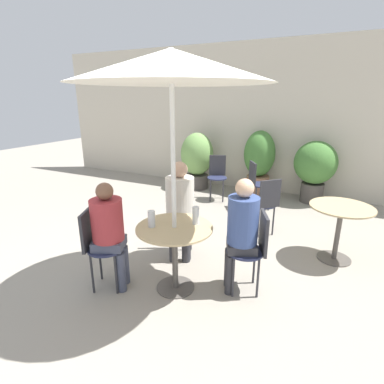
{
  "coord_description": "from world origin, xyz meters",
  "views": [
    {
      "loc": [
        1.53,
        -2.33,
        1.93
      ],
      "look_at": [
        0.18,
        0.45,
        0.95
      ],
      "focal_mm": 28.0,
      "sensor_mm": 36.0,
      "label": 1
    }
  ],
  "objects_px": {
    "bistro_chair_1": "(181,214)",
    "bistro_chair_4": "(257,181)",
    "umbrella": "(171,67)",
    "bistro_chair_2": "(97,242)",
    "seated_person_0": "(241,226)",
    "bistro_chair_3": "(217,173)",
    "seated_person_1": "(180,203)",
    "cafe_table_far": "(340,220)",
    "potted_plant_0": "(197,158)",
    "cafe_table_near": "(175,241)",
    "potted_plant_2": "(315,166)",
    "bistro_chair_5": "(266,201)",
    "potted_plant_1": "(259,159)",
    "bistro_chair_0": "(254,245)",
    "beer_glass_1": "(196,215)",
    "seated_person_2": "(109,227)",
    "beer_glass_0": "(151,219)"
  },
  "relations": [
    {
      "from": "bistro_chair_1",
      "to": "bistro_chair_4",
      "type": "relative_size",
      "value": 1.0
    },
    {
      "from": "umbrella",
      "to": "bistro_chair_2",
      "type": "bearing_deg",
      "value": -156.64
    },
    {
      "from": "bistro_chair_4",
      "to": "seated_person_0",
      "type": "bearing_deg",
      "value": 158.13
    },
    {
      "from": "bistro_chair_3",
      "to": "seated_person_1",
      "type": "xyz_separation_m",
      "value": [
        0.42,
        -2.33,
        0.2
      ]
    },
    {
      "from": "bistro_chair_2",
      "to": "cafe_table_far",
      "type": "bearing_deg",
      "value": -76.03
    },
    {
      "from": "cafe_table_far",
      "to": "potted_plant_0",
      "type": "bearing_deg",
      "value": 144.17
    },
    {
      "from": "seated_person_0",
      "to": "potted_plant_0",
      "type": "height_order",
      "value": "potted_plant_0"
    },
    {
      "from": "seated_person_1",
      "to": "potted_plant_0",
      "type": "xyz_separation_m",
      "value": [
        -1.1,
        2.84,
        -0.05
      ]
    },
    {
      "from": "bistro_chair_1",
      "to": "seated_person_0",
      "type": "bearing_deg",
      "value": -50.39
    },
    {
      "from": "cafe_table_near",
      "to": "bistro_chair_3",
      "type": "distance_m",
      "value": 3.01
    },
    {
      "from": "potted_plant_2",
      "to": "cafe_table_far",
      "type": "bearing_deg",
      "value": -77.82
    },
    {
      "from": "bistro_chair_2",
      "to": "seated_person_1",
      "type": "height_order",
      "value": "seated_person_1"
    },
    {
      "from": "bistro_chair_5",
      "to": "seated_person_0",
      "type": "height_order",
      "value": "seated_person_0"
    },
    {
      "from": "potted_plant_0",
      "to": "potted_plant_1",
      "type": "height_order",
      "value": "potted_plant_1"
    },
    {
      "from": "bistro_chair_0",
      "to": "beer_glass_1",
      "type": "height_order",
      "value": "beer_glass_1"
    },
    {
      "from": "seated_person_2",
      "to": "bistro_chair_2",
      "type": "bearing_deg",
      "value": 90.0
    },
    {
      "from": "bistro_chair_0",
      "to": "bistro_chair_5",
      "type": "height_order",
      "value": "same"
    },
    {
      "from": "bistro_chair_2",
      "to": "seated_person_2",
      "type": "relative_size",
      "value": 0.75
    },
    {
      "from": "bistro_chair_1",
      "to": "bistro_chair_3",
      "type": "height_order",
      "value": "same"
    },
    {
      "from": "cafe_table_near",
      "to": "cafe_table_far",
      "type": "distance_m",
      "value": 2.04
    },
    {
      "from": "seated_person_2",
      "to": "bistro_chair_0",
      "type": "bearing_deg",
      "value": -90.0
    },
    {
      "from": "cafe_table_far",
      "to": "bistro_chair_4",
      "type": "height_order",
      "value": "bistro_chair_4"
    },
    {
      "from": "bistro_chair_5",
      "to": "potted_plant_1",
      "type": "xyz_separation_m",
      "value": [
        -0.59,
        1.94,
        0.2
      ]
    },
    {
      "from": "cafe_table_near",
      "to": "seated_person_2",
      "type": "relative_size",
      "value": 0.67
    },
    {
      "from": "bistro_chair_4",
      "to": "potted_plant_1",
      "type": "bearing_deg",
      "value": -20.38
    },
    {
      "from": "seated_person_2",
      "to": "beer_glass_0",
      "type": "xyz_separation_m",
      "value": [
        0.4,
        0.17,
        0.1
      ]
    },
    {
      "from": "bistro_chair_1",
      "to": "cafe_table_near",
      "type": "bearing_deg",
      "value": -90.0
    },
    {
      "from": "bistro_chair_1",
      "to": "umbrella",
      "type": "xyz_separation_m",
      "value": [
        0.32,
        -0.73,
        1.66
      ]
    },
    {
      "from": "bistro_chair_2",
      "to": "bistro_chair_5",
      "type": "xyz_separation_m",
      "value": [
        1.28,
        2.0,
        0.0
      ]
    },
    {
      "from": "bistro_chair_5",
      "to": "seated_person_1",
      "type": "distance_m",
      "value": 1.36
    },
    {
      "from": "cafe_table_far",
      "to": "seated_person_1",
      "type": "relative_size",
      "value": 0.59
    },
    {
      "from": "cafe_table_near",
      "to": "seated_person_0",
      "type": "bearing_deg",
      "value": 23.36
    },
    {
      "from": "bistro_chair_2",
      "to": "bistro_chair_1",
      "type": "bearing_deg",
      "value": -45.0
    },
    {
      "from": "cafe_table_far",
      "to": "bistro_chair_5",
      "type": "distance_m",
      "value": 1.0
    },
    {
      "from": "cafe_table_near",
      "to": "bistro_chair_1",
      "type": "relative_size",
      "value": 0.9
    },
    {
      "from": "seated_person_2",
      "to": "umbrella",
      "type": "xyz_separation_m",
      "value": [
        0.6,
        0.26,
        1.49
      ]
    },
    {
      "from": "cafe_table_far",
      "to": "seated_person_1",
      "type": "xyz_separation_m",
      "value": [
        -1.76,
        -0.78,
        0.19
      ]
    },
    {
      "from": "bistro_chair_0",
      "to": "beer_glass_1",
      "type": "bearing_deg",
      "value": -98.33
    },
    {
      "from": "seated_person_1",
      "to": "bistro_chair_2",
      "type": "bearing_deg",
      "value": -140.46
    },
    {
      "from": "cafe_table_far",
      "to": "seated_person_1",
      "type": "distance_m",
      "value": 1.93
    },
    {
      "from": "beer_glass_1",
      "to": "potted_plant_1",
      "type": "relative_size",
      "value": 0.14
    },
    {
      "from": "potted_plant_0",
      "to": "umbrella",
      "type": "relative_size",
      "value": 0.52
    },
    {
      "from": "seated_person_1",
      "to": "seated_person_2",
      "type": "xyz_separation_m",
      "value": [
        -0.34,
        -0.87,
        -0.04
      ]
    },
    {
      "from": "bistro_chair_1",
      "to": "potted_plant_0",
      "type": "bearing_deg",
      "value": 87.66
    },
    {
      "from": "cafe_table_far",
      "to": "potted_plant_0",
      "type": "height_order",
      "value": "potted_plant_0"
    },
    {
      "from": "seated_person_1",
      "to": "beer_glass_0",
      "type": "bearing_deg",
      "value": -108.89
    },
    {
      "from": "cafe_table_far",
      "to": "bistro_chair_0",
      "type": "relative_size",
      "value": 0.85
    },
    {
      "from": "cafe_table_far",
      "to": "bistro_chair_2",
      "type": "height_order",
      "value": "bistro_chair_2"
    },
    {
      "from": "bistro_chair_4",
      "to": "potted_plant_2",
      "type": "height_order",
      "value": "potted_plant_2"
    },
    {
      "from": "bistro_chair_4",
      "to": "bistro_chair_5",
      "type": "distance_m",
      "value": 1.11
    }
  ]
}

